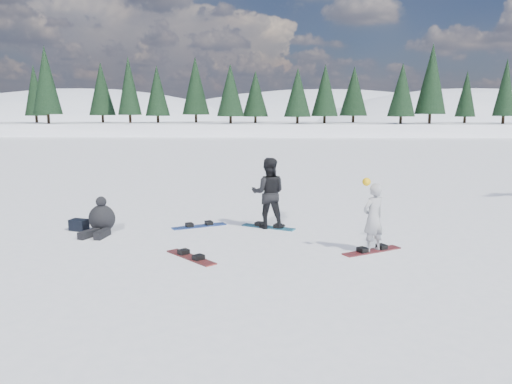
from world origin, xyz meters
TOP-DOWN VIEW (x-y plane):
  - ground at (0.00, 0.00)m, footprint 420.00×420.00m
  - alpine_backdrop at (-11.72, 189.18)m, footprint 412.50×227.00m
  - snowboarder_woman at (1.75, -1.27)m, footprint 0.68×0.63m
  - snowboarder_man at (-0.62, 0.98)m, footprint 0.94×0.74m
  - seated_rider at (-4.94, 0.23)m, footprint 0.81×1.20m
  - gear_bag at (-5.64, 0.49)m, footprint 0.52×0.42m
  - snowboard_woman at (1.75, -1.27)m, footprint 1.44×1.00m
  - snowboard_man at (-0.62, 0.98)m, footprint 1.48×0.87m
  - snowboard_loose_c at (-2.51, 1.03)m, footprint 1.46×0.94m
  - snowboard_loose_b at (-2.26, -1.91)m, footprint 1.24×1.27m

SIDE VIEW (x-z plane):
  - alpine_backdrop at x=-11.72m, z-range -40.58..12.62m
  - ground at x=0.00m, z-range 0.00..0.00m
  - snowboard_woman at x=1.75m, z-range 0.00..0.03m
  - snowboard_man at x=-0.62m, z-range 0.00..0.03m
  - snowboard_loose_c at x=-2.51m, z-range 0.00..0.03m
  - snowboard_loose_b at x=-2.26m, z-range 0.00..0.03m
  - gear_bag at x=-5.64m, z-range 0.00..0.30m
  - seated_rider at x=-4.94m, z-range -0.11..0.85m
  - snowboarder_woman at x=1.75m, z-range -0.06..1.64m
  - snowboarder_man at x=-0.62m, z-range 0.00..1.91m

